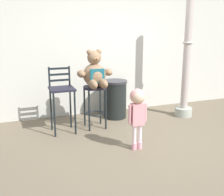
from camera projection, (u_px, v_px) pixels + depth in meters
ground_plane at (155, 144)px, 4.67m from camera, size 24.00×24.00×0.00m
building_wall at (109, 27)px, 6.18m from camera, size 7.14×0.30×3.68m
bar_stool_with_teddy at (95, 98)px, 5.31m from camera, size 0.42×0.42×0.80m
teddy_bear at (95, 73)px, 5.16m from camera, size 0.65×0.59×0.67m
child_walking at (138, 106)px, 4.33m from camera, size 0.31×0.24×0.97m
trash_bin at (115, 99)px, 5.94m from camera, size 0.50×0.50×0.79m
lamppost at (186, 68)px, 5.87m from camera, size 0.36×0.36×2.65m
bar_chair_empty at (62, 93)px, 5.06m from camera, size 0.43×0.43×1.17m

